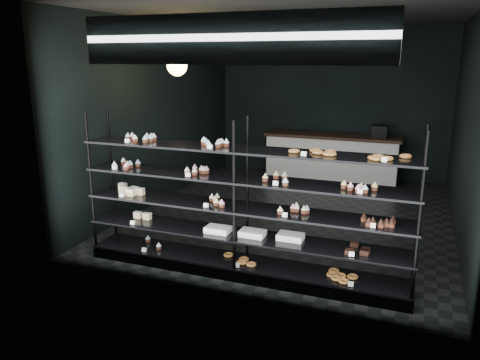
# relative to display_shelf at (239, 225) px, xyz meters

# --- Properties ---
(room) EXTENTS (5.01, 6.01, 3.20)m
(room) POSITION_rel_display_shelf_xyz_m (0.05, 2.45, 0.97)
(room) COLOR black
(room) RESTS_ON ground
(display_shelf) EXTENTS (4.00, 0.50, 1.91)m
(display_shelf) POSITION_rel_display_shelf_xyz_m (0.00, 0.00, 0.00)
(display_shelf) COLOR black
(display_shelf) RESTS_ON room
(signage) EXTENTS (3.30, 0.05, 0.50)m
(signage) POSITION_rel_display_shelf_xyz_m (0.05, -0.48, 2.12)
(signage) COLOR #0C123F
(signage) RESTS_ON room
(pendant_lamp) EXTENTS (0.30, 0.30, 0.88)m
(pendant_lamp) POSITION_rel_display_shelf_xyz_m (-1.53, 1.42, 1.82)
(pendant_lamp) COLOR black
(pendant_lamp) RESTS_ON room
(service_counter) EXTENTS (2.84, 0.65, 1.23)m
(service_counter) POSITION_rel_display_shelf_xyz_m (0.23, 4.95, -0.13)
(service_counter) COLOR beige
(service_counter) RESTS_ON room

